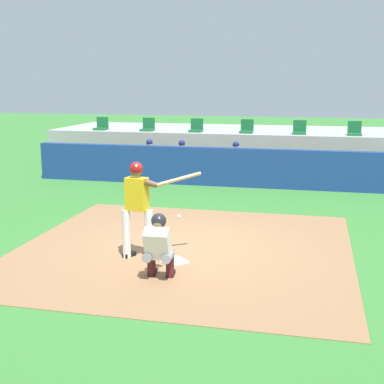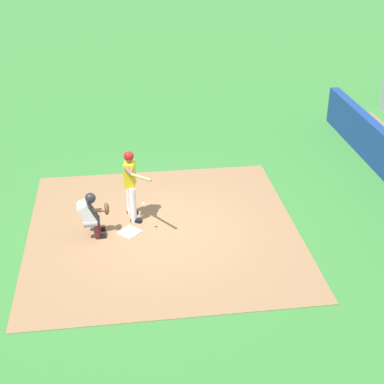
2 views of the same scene
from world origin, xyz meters
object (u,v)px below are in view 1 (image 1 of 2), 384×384
stadium_seat_2 (196,128)px  dugout_player_1 (181,159)px  dugout_player_0 (149,158)px  stadium_seat_3 (247,129)px  stadium_seat_5 (355,131)px  home_plate (173,261)px  stadium_seat_0 (101,126)px  dugout_player_2 (235,161)px  batter_at_plate (139,204)px  stadium_seat_1 (148,127)px  catcher_crouched (159,244)px  stadium_seat_4 (299,130)px

stadium_seat_2 → dugout_player_1: bearing=-91.9°
dugout_player_0 → stadium_seat_3: size_ratio=2.71×
stadium_seat_5 → dugout_player_1: bearing=-160.2°
home_plate → stadium_seat_0: bearing=118.7°
stadium_seat_3 → dugout_player_2: bearing=-92.9°
batter_at_plate → stadium_seat_5: (4.39, 10.08, 0.50)m
home_plate → stadium_seat_3: 10.29m
dugout_player_1 → stadium_seat_1: (-1.79, 2.03, 0.86)m
stadium_seat_0 → stadium_seat_3: (5.57, 0.00, 0.00)m
stadium_seat_1 → catcher_crouched: bearing=-71.5°
stadium_seat_1 → stadium_seat_5: 7.43m
stadium_seat_1 → stadium_seat_5: bearing=0.0°
batter_at_plate → catcher_crouched: (0.65, -0.94, -0.43)m
stadium_seat_0 → stadium_seat_1: 1.86m
stadium_seat_3 → stadium_seat_4: bearing=0.0°
catcher_crouched → dugout_player_0: (-3.04, 8.98, 0.07)m
stadium_seat_3 → stadium_seat_4: size_ratio=1.00×
home_plate → dugout_player_1: dugout_player_1 is taller
dugout_player_2 → stadium_seat_2: bearing=130.8°
catcher_crouched → stadium_seat_3: stadium_seat_3 is taller
home_plate → stadium_seat_4: stadium_seat_4 is taller
batter_at_plate → dugout_player_2: bearing=86.0°
batter_at_plate → dugout_player_2: 8.07m
stadium_seat_4 → dugout_player_1: bearing=-151.7°
stadium_seat_4 → dugout_player_0: bearing=-157.5°
dugout_player_1 → dugout_player_2: bearing=0.0°
stadium_seat_1 → dugout_player_2: bearing=-29.4°
stadium_seat_0 → batter_at_plate: bearing=-64.1°
dugout_player_2 → stadium_seat_4: size_ratio=2.71×
dugout_player_1 → stadium_seat_1: 2.84m
dugout_player_2 → catcher_crouched: bearing=-89.5°
stadium_seat_2 → stadium_seat_5: bearing=0.0°
dugout_player_2 → stadium_seat_3: stadium_seat_3 is taller
home_plate → stadium_seat_0: stadium_seat_0 is taller
home_plate → dugout_player_2: bearing=90.7°
stadium_seat_2 → home_plate: bearing=-79.7°
stadium_seat_2 → stadium_seat_5: 5.57m
stadium_seat_3 → home_plate: bearing=-90.0°
home_plate → stadium_seat_4: bearing=79.7°
home_plate → catcher_crouched: size_ratio=0.28×
stadium_seat_1 → stadium_seat_4: same height
home_plate → stadium_seat_1: (-3.71, 10.18, 1.51)m
stadium_seat_0 → stadium_seat_1: bearing=0.0°
catcher_crouched → dugout_player_0: dugout_player_0 is taller
stadium_seat_2 → stadium_seat_3: same height
stadium_seat_4 → stadium_seat_5: 1.86m
home_plate → stadium_seat_2: 10.46m
batter_at_plate → stadium_seat_4: size_ratio=3.76×
dugout_player_2 → stadium_seat_5: bearing=28.1°
catcher_crouched → stadium_seat_0: 12.37m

